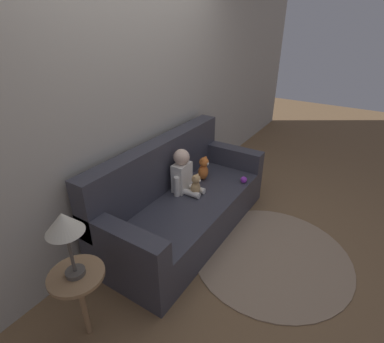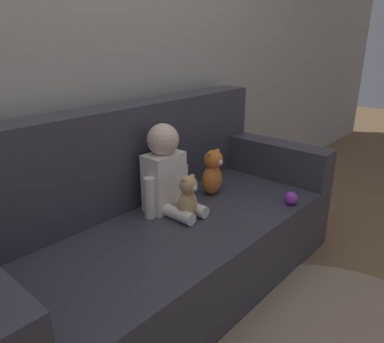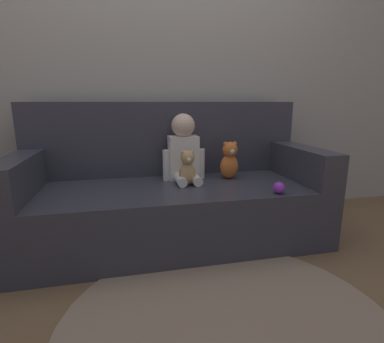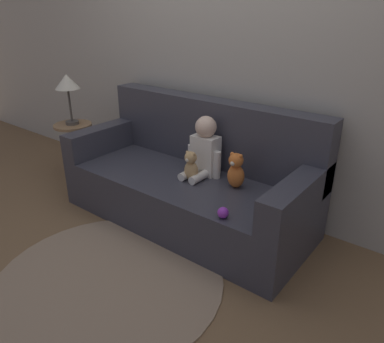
# 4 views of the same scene
# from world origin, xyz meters

# --- Properties ---
(ground_plane) EXTENTS (12.00, 12.00, 0.00)m
(ground_plane) POSITION_xyz_m (0.00, 0.00, 0.00)
(ground_plane) COLOR brown
(wall_back) EXTENTS (8.00, 0.05, 2.60)m
(wall_back) POSITION_xyz_m (0.00, 0.50, 1.30)
(wall_back) COLOR #ADA89E
(wall_back) RESTS_ON ground_plane
(couch) EXTENTS (1.95, 0.83, 0.91)m
(couch) POSITION_xyz_m (0.00, 0.07, 0.31)
(couch) COLOR #383842
(couch) RESTS_ON ground_plane
(person_baby) EXTENTS (0.29, 0.31, 0.45)m
(person_baby) POSITION_xyz_m (0.10, 0.11, 0.58)
(person_baby) COLOR white
(person_baby) RESTS_ON couch
(teddy_bear_brown) EXTENTS (0.13, 0.10, 0.23)m
(teddy_bear_brown) POSITION_xyz_m (0.09, -0.05, 0.49)
(teddy_bear_brown) COLOR tan
(teddy_bear_brown) RESTS_ON couch
(plush_toy_side) EXTENTS (0.13, 0.12, 0.26)m
(plush_toy_side) POSITION_xyz_m (0.41, 0.06, 0.52)
(plush_toy_side) COLOR orange
(plush_toy_side) RESTS_ON couch
(toy_ball) EXTENTS (0.07, 0.07, 0.07)m
(toy_ball) POSITION_xyz_m (0.57, -0.35, 0.42)
(toy_ball) COLOR purple
(toy_ball) RESTS_ON couch
(floor_rug) EXTENTS (1.42, 1.42, 0.01)m
(floor_rug) POSITION_xyz_m (0.09, -0.87, 0.01)
(floor_rug) COLOR gray
(floor_rug) RESTS_ON ground_plane
(side_table) EXTENTS (0.35, 0.35, 1.01)m
(side_table) POSITION_xyz_m (-1.32, -0.05, 0.76)
(side_table) COLOR #93704C
(side_table) RESTS_ON ground_plane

